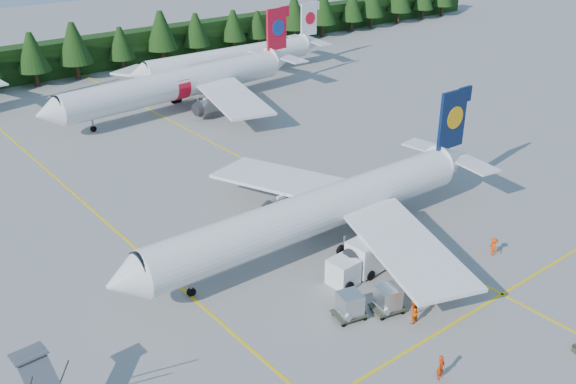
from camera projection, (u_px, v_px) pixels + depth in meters
ground at (397, 288)px, 52.96m from camera, size 320.00×320.00×0.00m
taxi_stripe_a at (132, 245)px, 59.22m from camera, size 0.25×120.00×0.01m
taxi_stripe_b at (299, 188)px, 70.46m from camera, size 0.25×120.00×0.01m
taxi_stripe_cross at (455, 322)px, 48.71m from camera, size 80.00×0.25×0.01m
treeline_hedge at (43, 61)px, 109.61m from camera, size 220.00×4.00×6.00m
airliner_navy at (308, 215)px, 57.10m from camera, size 39.73×32.70×11.55m
airliner_red at (173, 86)px, 93.25m from camera, size 42.95×35.23×12.49m
airliner_far_right at (225, 59)px, 109.34m from camera, size 37.57×4.33×10.92m
service_truck at (360, 260)px, 54.10m from camera, size 6.34×2.59×3.00m
uld_pair at (369, 301)px, 49.05m from camera, size 5.63×3.64×1.86m
crew_a at (441, 367)px, 42.78m from camera, size 0.76×0.58×1.87m
crew_b at (413, 312)px, 48.30m from camera, size 1.07×0.90×1.96m
crew_c at (494, 247)px, 57.30m from camera, size 0.71×0.83×1.70m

